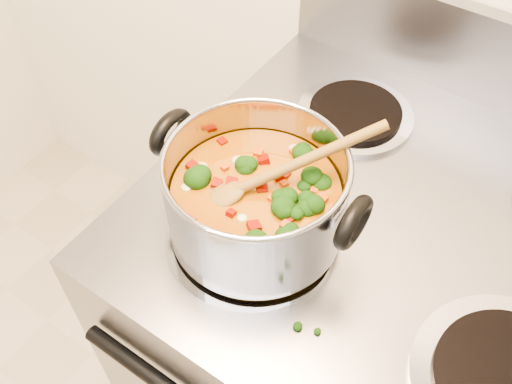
{
  "coord_description": "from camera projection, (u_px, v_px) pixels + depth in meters",
  "views": [
    {
      "loc": [
        0.05,
        0.62,
        1.58
      ],
      "look_at": [
        -0.22,
        1.02,
        1.01
      ],
      "focal_mm": 40.0,
      "sensor_mm": 36.0,
      "label": 1
    }
  ],
  "objects": [
    {
      "name": "stockpot",
      "position": [
        256.0,
        198.0,
        0.75
      ],
      "size": [
        0.3,
        0.24,
        0.15
      ],
      "rotation": [
        0.0,
        0.0,
        0.02
      ],
      "color": "#98989F",
      "rests_on": "electric_range"
    },
    {
      "name": "electric_range",
      "position": [
        370.0,
        358.0,
        1.17
      ],
      "size": [
        0.79,
        0.71,
        1.08
      ],
      "color": "gray",
      "rests_on": "ground"
    },
    {
      "name": "wooden_spoon",
      "position": [
        264.0,
        178.0,
        0.73
      ],
      "size": [
        0.18,
        0.21,
        0.1
      ],
      "rotation": [
        0.0,
        0.0,
        0.85
      ],
      "color": "brown",
      "rests_on": "stockpot"
    },
    {
      "name": "cooktop_crumbs",
      "position": [
        237.0,
        192.0,
        0.86
      ],
      "size": [
        0.23,
        0.3,
        0.01
      ],
      "color": "black",
      "rests_on": "electric_range"
    }
  ]
}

